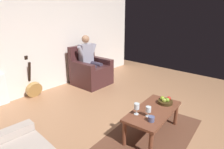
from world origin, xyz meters
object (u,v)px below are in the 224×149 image
object	(u,v)px
fruit_bowl	(165,101)
candle_jar	(151,119)
guitar	(34,88)
armchair	(91,72)
coffee_table	(153,114)
person_seated	(90,59)
wine_glass_far	(137,107)
wine_glass_near	(148,110)

from	to	relation	value
fruit_bowl	candle_jar	world-z (taller)	fruit_bowl
guitar	candle_jar	xyz separation A→B (m)	(-0.24, 2.88, 0.25)
armchair	coffee_table	distance (m)	2.54
person_seated	coffee_table	size ratio (longest dim) A/B	1.15
guitar	fruit_bowl	world-z (taller)	guitar
wine_glass_far	candle_jar	size ratio (longest dim) A/B	1.94
candle_jar	wine_glass_far	bearing A→B (deg)	-94.99
guitar	wine_glass_far	size ratio (longest dim) A/B	5.37
wine_glass_near	wine_glass_far	xyz separation A→B (m)	(0.06, -0.16, 0.02)
coffee_table	candle_jar	size ratio (longest dim) A/B	12.37
coffee_table	wine_glass_near	bearing A→B (deg)	10.13
coffee_table	wine_glass_near	xyz separation A→B (m)	(0.22, 0.04, 0.17)
coffee_table	wine_glass_far	bearing A→B (deg)	-23.52
armchair	guitar	distance (m)	1.47
coffee_table	wine_glass_far	size ratio (longest dim) A/B	6.37
person_seated	wine_glass_far	world-z (taller)	person_seated
wine_glass_far	coffee_table	bearing A→B (deg)	156.48
guitar	candle_jar	bearing A→B (deg)	94.86
person_seated	candle_jar	distance (m)	2.82
fruit_bowl	armchair	bearing A→B (deg)	-102.78
armchair	guitar	bearing A→B (deg)	-15.28
person_seated	wine_glass_far	size ratio (longest dim) A/B	7.32
wine_glass_near	wine_glass_far	bearing A→B (deg)	-68.63
coffee_table	candle_jar	distance (m)	0.35
armchair	wine_glass_far	size ratio (longest dim) A/B	5.75
armchair	coffee_table	bearing A→B (deg)	68.25
armchair	person_seated	size ratio (longest dim) A/B	0.79
armchair	coffee_table	size ratio (longest dim) A/B	0.90
wine_glass_near	person_seated	bearing A→B (deg)	-114.05
wine_glass_near	candle_jar	distance (m)	0.15
person_seated	coffee_table	distance (m)	2.58
wine_glass_far	candle_jar	world-z (taller)	wine_glass_far
coffee_table	wine_glass_near	distance (m)	0.28
person_seated	fruit_bowl	bearing A→B (deg)	75.68
wine_glass_far	person_seated	bearing A→B (deg)	-116.81
wine_glass_far	armchair	bearing A→B (deg)	-117.00
person_seated	guitar	size ratio (longest dim) A/B	1.36
coffee_table	person_seated	bearing A→B (deg)	-109.95
person_seated	wine_glass_near	distance (m)	2.68
wine_glass_far	fruit_bowl	size ratio (longest dim) A/B	0.73
person_seated	wine_glass_far	bearing A→B (deg)	61.54
wine_glass_near	candle_jar	bearing A→B (deg)	49.88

